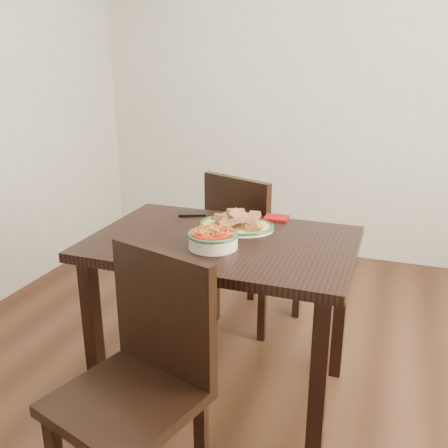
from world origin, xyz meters
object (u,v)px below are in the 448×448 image
(smartphone, at_px, (192,214))
(noodle_bowl, at_px, (213,237))
(chair_near, at_px, (143,371))
(fish_plate, at_px, (236,219))
(chair_far, at_px, (248,243))
(dining_table, at_px, (222,263))

(smartphone, bearing_deg, noodle_bowl, -79.41)
(chair_near, height_order, fish_plate, chair_near)
(chair_far, relative_size, fish_plate, 2.65)
(dining_table, distance_m, noodle_bowl, 0.18)
(fish_plate, relative_size, smartphone, 2.55)
(dining_table, distance_m, smartphone, 0.39)
(chair_far, relative_size, smartphone, 6.77)
(dining_table, relative_size, noodle_bowl, 5.27)
(chair_near, relative_size, noodle_bowl, 4.26)
(dining_table, xyz_separation_m, noodle_bowl, (-0.00, -0.10, 0.15))
(dining_table, xyz_separation_m, chair_far, (-0.07, 0.62, -0.14))
(fish_plate, height_order, noodle_bowl, fish_plate)
(dining_table, bearing_deg, chair_near, -94.82)
(smartphone, bearing_deg, fish_plate, -47.33)
(fish_plate, xyz_separation_m, smartphone, (-0.27, 0.12, -0.04))
(dining_table, bearing_deg, chair_far, 96.43)
(chair_near, xyz_separation_m, fish_plate, (0.06, 0.78, 0.30))
(chair_far, xyz_separation_m, fish_plate, (0.08, -0.47, 0.30))
(chair_far, xyz_separation_m, smartphone, (-0.18, -0.35, 0.26))
(dining_table, height_order, noodle_bowl, noodle_bowl)
(chair_near, xyz_separation_m, noodle_bowl, (0.05, 0.52, 0.29))
(smartphone, bearing_deg, chair_near, -100.81)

